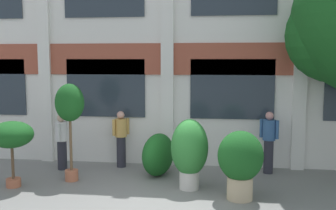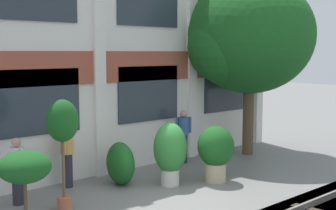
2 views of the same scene
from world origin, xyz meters
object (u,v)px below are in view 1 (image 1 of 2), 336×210
at_px(resident_by_doorway, 121,137).
at_px(potted_plant_tall_urn, 70,107).
at_px(resident_near_plants, 62,140).
at_px(potted_plant_fluted_column, 190,150).
at_px(potted_plant_terracotta_small, 11,136).
at_px(resident_watching_tracks, 269,140).
at_px(potted_plant_stone_basin, 240,160).
at_px(topiary_hedge, 158,155).

bearing_deg(resident_by_doorway, potted_plant_tall_urn, -73.08).
distance_m(potted_plant_tall_urn, resident_near_plants, 1.57).
relative_size(potted_plant_tall_urn, potted_plant_fluted_column, 1.48).
xyz_separation_m(potted_plant_terracotta_small, resident_watching_tracks, (6.29, 2.00, -0.34)).
distance_m(potted_plant_stone_basin, resident_near_plants, 5.16).
height_order(potted_plant_fluted_column, topiary_hedge, potted_plant_fluted_column).
relative_size(resident_by_doorway, topiary_hedge, 1.31).
bearing_deg(potted_plant_terracotta_small, potted_plant_stone_basin, -1.70).
bearing_deg(topiary_hedge, resident_by_doorway, 149.43).
height_order(potted_plant_fluted_column, resident_watching_tracks, resident_watching_tracks).
height_order(resident_watching_tracks, topiary_hedge, resident_watching_tracks).
bearing_deg(resident_near_plants, potted_plant_fluted_column, 158.56).
distance_m(potted_plant_terracotta_small, resident_watching_tracks, 6.61).
bearing_deg(potted_plant_tall_urn, potted_plant_stone_basin, -10.98).
xyz_separation_m(resident_by_doorway, topiary_hedge, (1.19, -0.70, -0.30)).
bearing_deg(resident_by_doorway, potted_plant_fluted_column, 11.20).
distance_m(potted_plant_stone_basin, resident_watching_tracks, 2.33).
distance_m(potted_plant_terracotta_small, potted_plant_fluted_column, 4.29).
bearing_deg(topiary_hedge, potted_plant_terracotta_small, -157.46).
relative_size(potted_plant_terracotta_small, potted_plant_stone_basin, 1.05).
height_order(potted_plant_tall_urn, potted_plant_terracotta_small, potted_plant_tall_urn).
xyz_separation_m(resident_watching_tracks, topiary_hedge, (-2.94, -0.60, -0.34)).
bearing_deg(resident_by_doorway, resident_watching_tracks, 48.61).
bearing_deg(potted_plant_tall_urn, topiary_hedge, 19.13).
distance_m(potted_plant_fluted_column, resident_by_doorway, 2.69).
xyz_separation_m(potted_plant_tall_urn, potted_plant_terracotta_small, (-1.22, -0.65, -0.64)).
distance_m(potted_plant_tall_urn, potted_plant_terracotta_small, 1.53).
xyz_separation_m(potted_plant_fluted_column, resident_watching_tracks, (2.03, 1.59, -0.03)).
bearing_deg(resident_by_doorway, potted_plant_stone_basin, 15.29).
relative_size(potted_plant_terracotta_small, resident_by_doorway, 0.99).
distance_m(resident_by_doorway, resident_near_plants, 1.65).
relative_size(potted_plant_stone_basin, resident_by_doorway, 0.95).
height_order(potted_plant_terracotta_small, potted_plant_stone_basin, potted_plant_terracotta_small).
distance_m(potted_plant_terracotta_small, resident_by_doorway, 3.03).
height_order(potted_plant_tall_urn, resident_by_doorway, potted_plant_tall_urn).
bearing_deg(resident_near_plants, potted_plant_tall_urn, 120.44).
bearing_deg(resident_watching_tracks, potted_plant_tall_urn, -48.85).
bearing_deg(potted_plant_fluted_column, potted_plant_terracotta_small, -174.50).
bearing_deg(resident_watching_tracks, resident_near_plants, -59.94).
bearing_deg(potted_plant_fluted_column, potted_plant_tall_urn, 175.42).
distance_m(potted_plant_terracotta_small, potted_plant_stone_basin, 5.44).
bearing_deg(potted_plant_tall_urn, resident_by_doorway, 56.94).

